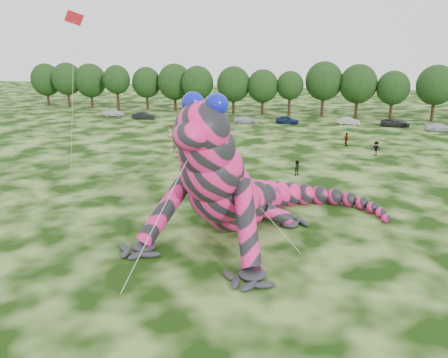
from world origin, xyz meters
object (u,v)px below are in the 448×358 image
car_5 (349,121)px  spectator_1 (175,146)px  tree_11 (358,91)px  car_6 (395,123)px  tree_13 (435,93)px  spectator_2 (376,149)px  tree_5 (175,87)px  tree_4 (147,88)px  tree_6 (198,90)px  spectator_3 (346,139)px  tree_3 (117,88)px  car_4 (287,120)px  tree_10 (323,89)px  car_1 (143,116)px  tree_0 (47,85)px  flying_kite (74,33)px  spectator_4 (170,131)px  car_7 (440,127)px  car_0 (114,113)px  tree_7 (234,90)px  tree_2 (91,86)px  tree_9 (290,94)px  spectator_5 (297,168)px  tree_1 (68,85)px  car_2 (205,116)px  tree_12 (392,95)px  tree_8 (263,92)px  inflatable_gecko (241,159)px

car_5 → spectator_1: (-22.31, -27.25, 0.17)m
tree_11 → car_6: tree_11 is taller
tree_13 → spectator_2: 32.51m
tree_5 → tree_4: bearing=177.6°
tree_6 → spectator_3: bearing=-40.1°
tree_3 → car_4: (37.49, -9.13, -4.02)m
tree_10 → car_1: (-32.49, -12.20, -4.56)m
tree_0 → spectator_1: 57.89m
tree_4 → flying_kite: bearing=-71.3°
tree_0 → spectator_4: (40.48, -27.55, -3.84)m
tree_4 → car_7: 57.54m
tree_4 → car_0: size_ratio=2.16×
spectator_4 → tree_7: bearing=96.6°
tree_2 → car_5: 56.23m
tree_9 → car_4: tree_9 is taller
car_5 → spectator_1: bearing=151.1°
tree_3 → spectator_5: size_ratio=5.83×
car_6 → tree_9: bearing=70.1°
tree_1 → spectator_5: (54.65, -42.10, -4.09)m
tree_7 → spectator_3: 33.15m
tree_3 → car_2: size_ratio=1.79×
tree_2 → tree_3: tree_2 is taller
tree_12 → tree_7: bearing=-178.2°
tree_8 → spectator_1: (-5.77, -34.48, -3.66)m
tree_8 → flying_kite: bearing=-97.0°
tree_4 → tree_0: bearing=178.8°
car_5 → car_7: car_7 is taller
tree_3 → spectator_4: bearing=-49.6°
tree_7 → car_6: size_ratio=1.97×
tree_0 → tree_7: (44.48, -2.43, -0.02)m
car_1 → spectator_2: spectator_2 is taller
tree_11 → spectator_5: 43.11m
tree_4 → spectator_4: 31.40m
tree_9 → tree_8: bearing=-176.1°
tree_11 → car_6: bearing=-53.5°
tree_2 → tree_5: 19.90m
tree_12 → car_2: 35.11m
tree_1 → tree_5: size_ratio=1.00×
tree_0 → car_7: bearing=-8.8°
tree_1 → spectator_3: 65.52m
tree_3 → tree_7: tree_7 is taller
tree_7 → spectator_5: 44.19m
tree_9 → car_7: bearing=-22.6°
tree_13 → car_5: bearing=-153.5°
tree_1 → tree_12: size_ratio=1.09×
tree_2 → car_4: tree_2 is taller
car_5 → tree_2: bearing=91.2°
car_2 → inflatable_gecko: bearing=-150.8°
tree_1 → tree_9: bearing=-0.8°
flying_kite → tree_4: (-18.79, 55.54, -9.74)m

